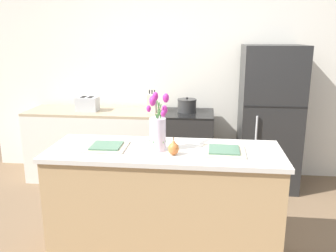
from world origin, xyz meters
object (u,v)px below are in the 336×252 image
object	(u,v)px
stove_range	(188,148)
refrigerator	(269,118)
plate_setting_left	(107,146)
plate_setting_right	(224,151)
cooking_pot	(187,105)
knife_block	(152,103)
toaster	(87,104)
pear_figurine	(173,148)
flower_vase	(158,129)

from	to	relation	value
stove_range	refrigerator	size ratio (longest dim) A/B	0.53
plate_setting_left	plate_setting_right	distance (m)	0.91
plate_setting_left	plate_setting_right	size ratio (longest dim) A/B	1.00
plate_setting_right	cooking_pot	world-z (taller)	cooking_pot
cooking_pot	knife_block	size ratio (longest dim) A/B	0.86
toaster	plate_setting_left	bearing A→B (deg)	-66.41
pear_figurine	cooking_pot	xyz separation A→B (m)	(-0.01, 1.76, -0.03)
flower_vase	cooking_pot	xyz separation A→B (m)	(0.12, 1.66, -0.14)
stove_range	pear_figurine	world-z (taller)	pear_figurine
plate_setting_left	knife_block	xyz separation A→B (m)	(0.11, 1.60, 0.04)
knife_block	plate_setting_left	bearing A→B (deg)	-93.97
knife_block	plate_setting_right	bearing A→B (deg)	-63.55
flower_vase	cooking_pot	bearing A→B (deg)	85.78
refrigerator	flower_vase	distance (m)	1.98
stove_range	toaster	size ratio (longest dim) A/B	3.16
plate_setting_left	knife_block	bearing A→B (deg)	86.03
cooking_pot	refrigerator	bearing A→B (deg)	-2.28
plate_setting_left	cooking_pot	bearing A→B (deg)	72.28
refrigerator	pear_figurine	xyz separation A→B (m)	(-0.97, -1.72, 0.15)
flower_vase	plate_setting_left	size ratio (longest dim) A/B	1.37
stove_range	pear_figurine	distance (m)	1.81
flower_vase	pear_figurine	size ratio (longest dim) A/B	3.29
stove_range	toaster	bearing A→B (deg)	-178.70
stove_range	plate_setting_left	world-z (taller)	plate_setting_left
pear_figurine	stove_range	bearing A→B (deg)	89.40
cooking_pot	toaster	bearing A→B (deg)	-176.82
flower_vase	plate_setting_right	bearing A→B (deg)	0.97
plate_setting_left	plate_setting_right	xyz separation A→B (m)	(0.91, 0.00, 0.00)
plate_setting_right	knife_block	xyz separation A→B (m)	(-0.79, 1.60, 0.04)
pear_figurine	plate_setting_left	xyz separation A→B (m)	(-0.53, 0.11, -0.04)
pear_figurine	plate_setting_right	world-z (taller)	pear_figurine
stove_range	knife_block	size ratio (longest dim) A/B	3.28
stove_range	knife_block	bearing A→B (deg)	-177.93
refrigerator	plate_setting_right	world-z (taller)	refrigerator
plate_setting_left	cooking_pot	size ratio (longest dim) A/B	1.38
stove_range	plate_setting_left	size ratio (longest dim) A/B	2.76
flower_vase	plate_setting_left	distance (m)	0.43
pear_figurine	knife_block	bearing A→B (deg)	103.94
refrigerator	knife_block	size ratio (longest dim) A/B	6.24
stove_range	refrigerator	distance (m)	1.03
flower_vase	toaster	world-z (taller)	flower_vase
toaster	knife_block	bearing A→B (deg)	0.87
plate_setting_right	flower_vase	bearing A→B (deg)	-179.03
plate_setting_right	stove_range	bearing A→B (deg)	102.33
flower_vase	refrigerator	bearing A→B (deg)	55.93
stove_range	flower_vase	distance (m)	1.76
stove_range	toaster	distance (m)	1.35
plate_setting_left	knife_block	world-z (taller)	knife_block
knife_block	cooking_pot	bearing A→B (deg)	7.58
flower_vase	knife_block	world-z (taller)	flower_vase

